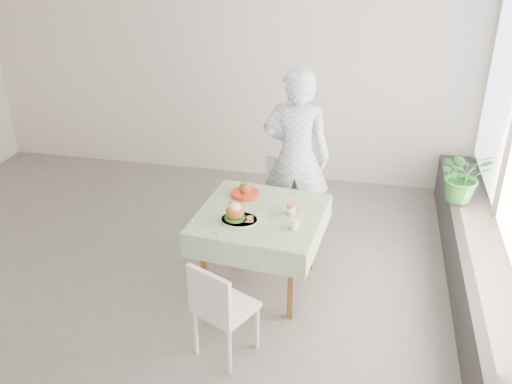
% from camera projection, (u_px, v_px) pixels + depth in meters
% --- Properties ---
extents(floor, '(6.00, 6.00, 0.00)m').
position_uv_depth(floor, '(158.00, 283.00, 5.23)').
color(floor, '#5C5A57').
rests_on(floor, ground).
extents(wall_back, '(6.00, 0.02, 2.80)m').
position_uv_depth(wall_back, '(224.00, 63.00, 6.76)').
color(wall_back, silver).
rests_on(wall_back, ground).
extents(window_ledge, '(0.40, 4.80, 0.50)m').
position_uv_depth(window_ledge, '(483.00, 300.00, 4.60)').
color(window_ledge, black).
rests_on(window_ledge, ground).
extents(cafe_table, '(1.14, 1.14, 0.74)m').
position_uv_depth(cafe_table, '(260.00, 241.00, 5.01)').
color(cafe_table, brown).
rests_on(cafe_table, ground).
extents(chair_far, '(0.49, 0.49, 0.81)m').
position_uv_depth(chair_far, '(275.00, 213.00, 5.89)').
color(chair_far, white).
rests_on(chair_far, ground).
extents(chair_near, '(0.52, 0.52, 0.83)m').
position_uv_depth(chair_near, '(225.00, 325.00, 4.32)').
color(chair_near, white).
rests_on(chair_near, ground).
extents(diner, '(0.67, 0.45, 1.80)m').
position_uv_depth(diner, '(296.00, 157.00, 5.54)').
color(diner, '#87B3D8').
rests_on(diner, ground).
extents(main_dish, '(0.32, 0.32, 0.16)m').
position_uv_depth(main_dish, '(237.00, 215.00, 4.74)').
color(main_dish, white).
rests_on(main_dish, cafe_table).
extents(juice_cup_orange, '(0.09, 0.09, 0.26)m').
position_uv_depth(juice_cup_orange, '(291.00, 208.00, 4.83)').
color(juice_cup_orange, white).
rests_on(juice_cup_orange, cafe_table).
extents(juice_cup_lemonade, '(0.09, 0.09, 0.24)m').
position_uv_depth(juice_cup_lemonade, '(294.00, 223.00, 4.62)').
color(juice_cup_lemonade, white).
rests_on(juice_cup_lemonade, cafe_table).
extents(second_dish, '(0.26, 0.26, 0.12)m').
position_uv_depth(second_dish, '(245.00, 192.00, 5.14)').
color(second_dish, red).
rests_on(second_dish, cafe_table).
extents(potted_plant, '(0.59, 0.54, 0.54)m').
position_uv_depth(potted_plant, '(464.00, 175.00, 5.49)').
color(potted_plant, '#2A8030').
rests_on(potted_plant, window_ledge).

